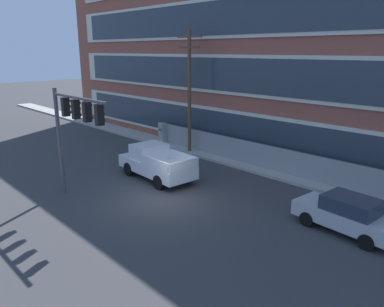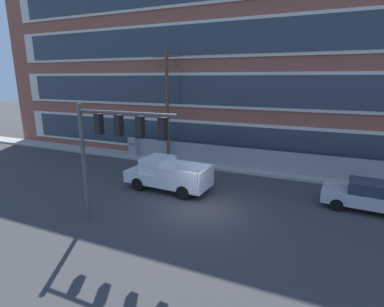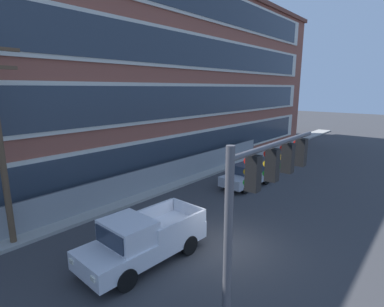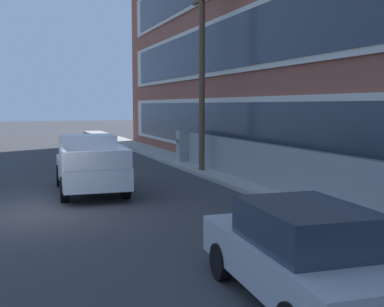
% 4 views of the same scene
% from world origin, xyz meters
% --- Properties ---
extents(ground_plane, '(160.00, 160.00, 0.00)m').
position_xyz_m(ground_plane, '(0.00, 0.00, 0.00)').
color(ground_plane, '#38383A').
extents(sidewalk_building_side, '(80.00, 1.85, 0.16)m').
position_xyz_m(sidewalk_building_side, '(0.00, 7.60, 0.08)').
color(sidewalk_building_side, '#9E9B93').
rests_on(sidewalk_building_side, ground).
extents(brick_mill_building, '(55.18, 9.85, 15.14)m').
position_xyz_m(brick_mill_building, '(2.95, 13.15, 7.58)').
color(brick_mill_building, brown).
rests_on(brick_mill_building, ground).
extents(chain_link_fence, '(26.72, 0.06, 1.69)m').
position_xyz_m(chain_link_fence, '(3.24, 7.67, 0.86)').
color(chain_link_fence, gray).
rests_on(chain_link_fence, ground).
extents(traffic_signal_mast, '(4.98, 0.43, 5.52)m').
position_xyz_m(traffic_signal_mast, '(-2.96, -3.10, 4.10)').
color(traffic_signal_mast, '#4C4C51').
rests_on(traffic_signal_mast, ground).
extents(pickup_truck_white, '(5.30, 2.36, 1.95)m').
position_xyz_m(pickup_truck_white, '(-3.08, 1.85, 0.93)').
color(pickup_truck_white, silver).
rests_on(pickup_truck_white, ground).
extents(sedan_silver, '(4.31, 2.01, 1.56)m').
position_xyz_m(sedan_silver, '(7.77, 3.37, 0.80)').
color(sedan_silver, '#B2B5BA').
rests_on(sedan_silver, ground).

